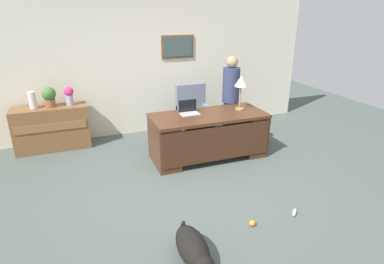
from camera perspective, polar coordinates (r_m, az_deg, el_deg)
ground_plane at (r=4.84m, az=0.36°, el=-9.65°), size 12.00×12.00×0.00m
back_wall at (r=6.74m, az=-7.70°, el=11.34°), size 7.00×0.16×2.70m
desk at (r=5.58m, az=3.02°, el=-0.41°), size 1.96×0.86×0.79m
credenza at (r=6.48m, az=-23.47°, el=0.67°), size 1.30×0.50×0.81m
armchair at (r=6.36m, az=0.24°, el=2.90°), size 0.60×0.59×1.09m
person_standing at (r=6.23m, az=6.80°, el=5.89°), size 0.32×0.32×1.66m
dog_lying at (r=3.53m, az=0.28°, el=-19.96°), size 0.30×0.83×0.30m
laptop at (r=5.50m, az=-0.59°, el=3.86°), size 0.32×0.22×0.23m
desk_lamp at (r=5.69m, az=8.63°, el=8.50°), size 0.22×0.22×0.60m
vase_with_flowers at (r=6.30m, az=-20.86°, el=6.15°), size 0.17×0.17×0.34m
vase_empty at (r=6.35m, az=-26.33°, el=5.07°), size 0.13×0.13×0.30m
potted_plant at (r=6.31m, az=-23.89°, el=5.83°), size 0.24×0.24×0.36m
dog_toy_ball at (r=4.12m, az=10.60°, el=-15.53°), size 0.07×0.07×0.07m
dog_toy_bone at (r=4.46m, az=17.63°, el=-13.34°), size 0.15×0.16×0.05m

